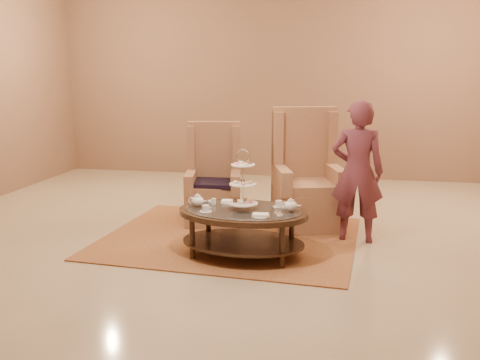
% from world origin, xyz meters
% --- Properties ---
extents(ground, '(8.00, 8.00, 0.00)m').
position_xyz_m(ground, '(0.00, 0.00, 0.00)').
color(ground, tan).
rests_on(ground, ground).
extents(ceiling, '(8.00, 8.00, 0.02)m').
position_xyz_m(ceiling, '(0.00, 0.00, 0.00)').
color(ceiling, white).
rests_on(ceiling, ground).
extents(wall_back, '(8.00, 0.04, 3.50)m').
position_xyz_m(wall_back, '(0.00, 4.00, 1.75)').
color(wall_back, brown).
rests_on(wall_back, ground).
extents(rug, '(2.91, 2.48, 0.01)m').
position_xyz_m(rug, '(-0.20, 0.27, 0.01)').
color(rug, '#A7703B').
rests_on(rug, ground).
extents(tea_table, '(1.39, 1.03, 1.09)m').
position_xyz_m(tea_table, '(0.05, -0.30, 0.40)').
color(tea_table, black).
rests_on(tea_table, ground).
extents(armchair_left, '(0.77, 0.79, 1.22)m').
position_xyz_m(armchair_left, '(-0.55, 0.94, 0.41)').
color(armchair_left, '#9E6B4A').
rests_on(armchair_left, ground).
extents(armchair_right, '(0.95, 0.97, 1.42)m').
position_xyz_m(armchair_right, '(0.59, 0.96, 0.48)').
color(armchair_right, '#9E6B4A').
rests_on(armchair_right, ground).
extents(person, '(0.57, 0.38, 1.54)m').
position_xyz_m(person, '(1.17, 0.44, 0.77)').
color(person, '#5D2834').
rests_on(person, ground).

